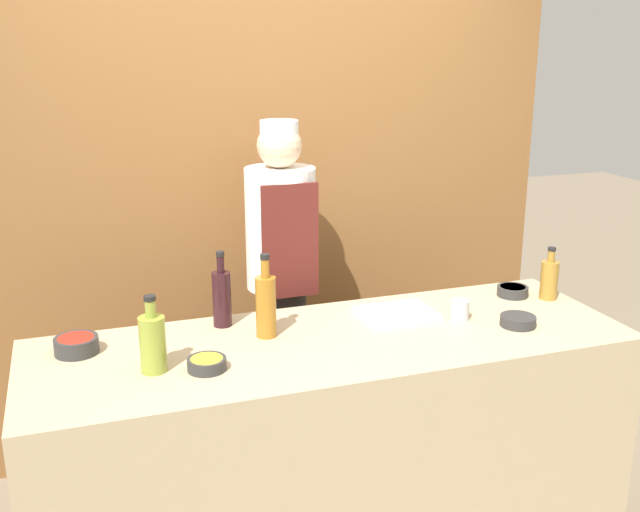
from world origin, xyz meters
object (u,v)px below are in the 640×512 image
at_px(bottle_amber, 266,304).
at_px(sauce_bowl_brown, 513,291).
at_px(cup_steel, 460,310).
at_px(sauce_bowl_red, 76,344).
at_px(bottle_wine, 222,297).
at_px(sauce_bowl_purple, 518,320).
at_px(cutting_board, 396,314).
at_px(bottle_oil, 153,342).
at_px(bottle_vinegar, 549,279).
at_px(sauce_bowl_yellow, 207,363).
at_px(chef_center, 281,288).

bearing_deg(bottle_amber, sauce_bowl_brown, 4.56).
bearing_deg(cup_steel, sauce_bowl_red, 174.06).
distance_m(sauce_bowl_brown, bottle_wine, 1.26).
xyz_separation_m(sauce_bowl_red, cup_steel, (1.45, -0.15, 0.01)).
bearing_deg(sauce_bowl_purple, cutting_board, 148.05).
relative_size(bottle_wine, bottle_oil, 1.12).
height_order(sauce_bowl_purple, bottle_wine, bottle_wine).
distance_m(sauce_bowl_purple, bottle_wine, 1.15).
bearing_deg(sauce_bowl_purple, bottle_vinegar, 37.50).
bearing_deg(sauce_bowl_brown, sauce_bowl_red, -179.27).
bearing_deg(cup_steel, bottle_vinegar, 11.24).
relative_size(sauce_bowl_red, cup_steel, 1.93).
distance_m(cutting_board, bottle_amber, 0.56).
bearing_deg(sauce_bowl_red, bottle_vinegar, -1.65).
bearing_deg(bottle_amber, cup_steel, -6.23).
relative_size(sauce_bowl_purple, bottle_vinegar, 0.61).
distance_m(bottle_vinegar, bottle_amber, 1.25).
distance_m(cutting_board, bottle_vinegar, 0.71).
bearing_deg(bottle_wine, cutting_board, -10.57).
bearing_deg(sauce_bowl_brown, bottle_wine, 176.84).
bearing_deg(sauce_bowl_purple, sauce_bowl_yellow, -179.89).
bearing_deg(cutting_board, sauce_bowl_purple, -31.95).
bearing_deg(cutting_board, bottle_amber, -176.67).
height_order(bottle_vinegar, chef_center, chef_center).
height_order(sauce_bowl_red, sauce_bowl_purple, sauce_bowl_red).
bearing_deg(bottle_vinegar, bottle_wine, 173.89).
relative_size(sauce_bowl_red, bottle_wine, 0.52).
relative_size(bottle_oil, chef_center, 0.16).
height_order(cutting_board, bottle_amber, bottle_amber).
bearing_deg(sauce_bowl_red, sauce_bowl_yellow, -34.98).
distance_m(bottle_vinegar, bottle_wine, 1.39).
height_order(sauce_bowl_purple, bottle_vinegar, bottle_vinegar).
distance_m(bottle_vinegar, bottle_oil, 1.69).
height_order(bottle_oil, cup_steel, bottle_oil).
xyz_separation_m(sauce_bowl_yellow, bottle_wine, (0.13, 0.38, 0.09)).
bearing_deg(bottle_oil, sauce_bowl_yellow, -16.01).
xyz_separation_m(cutting_board, bottle_amber, (-0.55, -0.03, 0.12)).
bearing_deg(bottle_oil, cup_steel, 4.19).
xyz_separation_m(bottle_wine, chef_center, (0.36, 0.42, -0.14)).
height_order(sauce_bowl_brown, bottle_wine, bottle_wine).
relative_size(sauce_bowl_purple, sauce_bowl_brown, 1.04).
relative_size(sauce_bowl_brown, chef_center, 0.08).
bearing_deg(sauce_bowl_brown, cup_steel, -153.93).
xyz_separation_m(bottle_oil, cup_steel, (1.21, 0.09, -0.06)).
distance_m(bottle_wine, cup_steel, 0.94).
height_order(sauce_bowl_purple, cutting_board, sauce_bowl_purple).
distance_m(sauce_bowl_red, bottle_oil, 0.35).
relative_size(sauce_bowl_purple, cup_steel, 1.72).
bearing_deg(sauce_bowl_purple, bottle_amber, 167.06).
height_order(sauce_bowl_purple, sauce_bowl_brown, sauce_bowl_brown).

